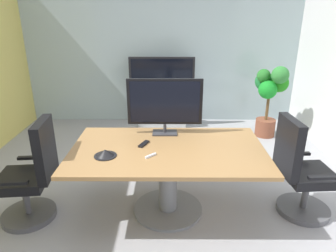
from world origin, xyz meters
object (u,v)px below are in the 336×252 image
Objects in this scene: conference_phone at (105,153)px; office_chair_left at (32,180)px; office_chair_right at (300,175)px; potted_plant at (270,91)px; tv_monitor at (165,103)px; conference_table at (168,164)px; wall_display_unit at (162,103)px; remote_control at (144,144)px.

office_chair_left is at bearing 175.75° from conference_phone.
office_chair_right is at bearing 4.47° from conference_phone.
potted_plant reaches higher than conference_phone.
potted_plant is at bearing 121.01° from office_chair_left.
conference_phone is at bearing -133.76° from tv_monitor.
conference_phone is (-2.34, -2.39, -0.02)m from potted_plant.
office_chair_left is 4.95× the size of conference_phone.
wall_display_unit is at bearing 92.66° from conference_table.
office_chair_right is 1.30× the size of tv_monitor.
tv_monitor is 3.82× the size of conference_phone.
office_chair_right is at bearing -60.84° from wall_display_unit.
potted_plant is (1.85, -0.49, 0.36)m from wall_display_unit.
tv_monitor is 0.89m from conference_phone.
tv_monitor is (-1.43, 0.44, 0.66)m from office_chair_right.
office_chair_left is 2.79m from office_chair_right.
office_chair_right is at bearing -98.47° from potted_plant.
conference_phone is at bearing -163.21° from conference_table.
wall_display_unit is 2.94m from conference_phone.
office_chair_left is 1.60m from tv_monitor.
potted_plant reaches higher than office_chair_left.
wall_display_unit is at bearing 150.05° from office_chair_left.
tv_monitor reaches higher than office_chair_left.
office_chair_left is at bearing -114.21° from wall_display_unit.
office_chair_left is at bearing -174.89° from conference_table.
office_chair_left is at bearing -158.40° from tv_monitor.
office_chair_right is 2.29m from potted_plant.
office_chair_left is 3.91m from potted_plant.
office_chair_left is at bearing -143.26° from potted_plant.
conference_table is 1.58× the size of potted_plant.
remote_control is at bearing 37.14° from conference_phone.
potted_plant reaches higher than remote_control.
conference_phone is at bearing 90.80° from office_chair_right.
office_chair_left is 6.41× the size of remote_control.
potted_plant is at bearing 70.60° from remote_control.
conference_table is at bearing 16.79° from conference_phone.
tv_monitor is (-0.04, 0.41, 0.55)m from conference_table.
tv_monitor reaches higher than wall_display_unit.
wall_display_unit is 1.04× the size of potted_plant.
potted_plant is 5.74× the size of conference_phone.
conference_table is at bearing 89.38° from office_chair_left.
wall_display_unit is (-0.09, 2.29, -0.67)m from tv_monitor.
conference_table is 0.69m from tv_monitor.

